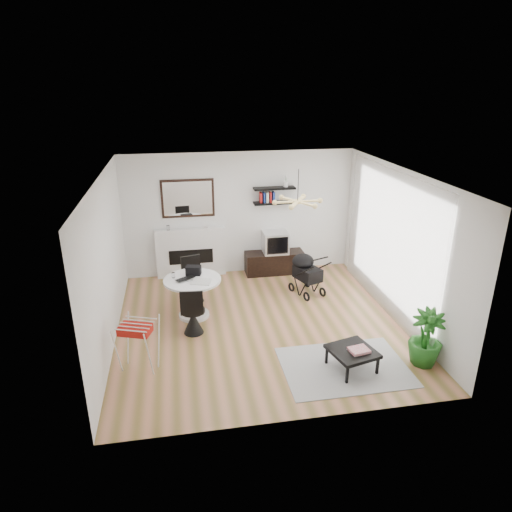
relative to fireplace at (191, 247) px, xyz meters
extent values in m
plane|color=olive|center=(1.10, -2.42, -0.69)|extent=(5.00, 5.00, 0.00)
plane|color=white|center=(1.10, -2.42, 2.01)|extent=(5.00, 5.00, 0.00)
plane|color=white|center=(1.10, 0.08, 0.66)|extent=(5.00, 0.00, 5.00)
plane|color=white|center=(-1.40, -2.42, 0.66)|extent=(0.00, 5.00, 5.00)
plane|color=white|center=(3.60, -2.42, 0.66)|extent=(0.00, 5.00, 5.00)
cube|color=white|center=(3.50, -2.22, 0.66)|extent=(0.04, 3.60, 2.60)
cube|color=white|center=(0.00, 0.00, -0.14)|extent=(1.50, 0.15, 1.10)
cube|color=black|center=(0.00, -0.06, -0.21)|extent=(0.95, 0.06, 0.32)
cube|color=black|center=(0.00, 0.06, 1.06)|extent=(1.12, 0.03, 0.82)
cube|color=white|center=(0.00, 0.04, 1.06)|extent=(1.02, 0.01, 0.72)
cube|color=black|center=(1.85, -0.05, 0.91)|extent=(0.90, 0.25, 0.04)
cube|color=black|center=(1.85, -0.05, 1.23)|extent=(0.90, 0.25, 0.04)
cube|color=black|center=(1.85, -0.16, -0.44)|extent=(1.31, 0.46, 0.49)
cube|color=silver|center=(1.86, -0.16, 0.04)|extent=(0.54, 0.48, 0.48)
cube|color=black|center=(1.86, -0.39, 0.04)|extent=(0.46, 0.01, 0.38)
cylinder|color=white|center=(-0.05, -1.91, -0.66)|extent=(0.56, 0.56, 0.06)
cylinder|color=white|center=(-0.05, -1.91, -0.30)|extent=(0.14, 0.14, 0.66)
cylinder|color=white|center=(-0.05, -1.91, 0.05)|extent=(1.03, 1.03, 0.04)
imported|color=black|center=(-0.14, -1.97, 0.08)|extent=(0.43, 0.39, 0.03)
cube|color=black|center=(-0.01, -1.71, 0.15)|extent=(0.30, 0.22, 0.16)
cube|color=white|center=(0.10, -2.06, 0.08)|extent=(0.42, 0.38, 0.01)
cylinder|color=white|center=(-0.38, -1.80, 0.12)|extent=(0.06, 0.06, 0.10)
cylinder|color=black|center=(0.00, -1.29, -0.25)|extent=(0.43, 0.43, 0.05)
cone|color=black|center=(0.00, -1.29, -0.48)|extent=(0.35, 0.35, 0.41)
cube|color=black|center=(-0.04, -1.10, -0.01)|extent=(0.38, 0.13, 0.44)
cylinder|color=black|center=(-0.08, -2.50, -0.26)|extent=(0.42, 0.42, 0.05)
cone|color=black|center=(-0.08, -2.50, -0.49)|extent=(0.34, 0.34, 0.40)
cube|color=black|center=(-0.10, -2.69, -0.02)|extent=(0.38, 0.07, 0.43)
cube|color=maroon|center=(-0.93, -3.43, 0.02)|extent=(0.52, 0.40, 0.12)
cube|color=black|center=(2.28, -1.34, -0.24)|extent=(0.54, 0.65, 0.26)
ellipsoid|color=black|center=(2.22, -1.18, -0.04)|extent=(0.44, 0.44, 0.31)
cylinder|color=black|center=(2.40, -1.67, 0.19)|extent=(0.39, 0.17, 0.03)
torus|color=black|center=(1.99, -1.17, -0.60)|extent=(0.11, 0.20, 0.19)
torus|color=black|center=(2.37, -1.02, -0.60)|extent=(0.11, 0.20, 0.19)
torus|color=black|center=(2.18, -1.65, -0.60)|extent=(0.11, 0.20, 0.19)
torus|color=black|center=(2.56, -1.51, -0.60)|extent=(0.11, 0.20, 0.19)
cube|color=#A8A8A8|center=(2.12, -3.93, -0.68)|extent=(1.89, 1.36, 0.01)
cube|color=black|center=(2.21, -3.99, -0.38)|extent=(0.77, 0.77, 0.05)
cube|color=black|center=(2.01, -4.32, -0.54)|extent=(0.04, 0.04, 0.27)
cube|color=black|center=(2.54, -4.18, -0.54)|extent=(0.04, 0.04, 0.27)
cube|color=black|center=(1.88, -3.79, -0.54)|extent=(0.04, 0.04, 0.27)
cube|color=black|center=(2.40, -3.66, -0.54)|extent=(0.04, 0.04, 0.27)
cube|color=#D03444|center=(2.29, -4.04, -0.33)|extent=(0.32, 0.27, 0.04)
imported|color=#1F5F1B|center=(3.35, -4.03, -0.24)|extent=(0.64, 0.64, 0.90)
camera|label=1|loc=(-0.23, -9.47, 3.41)|focal=32.00mm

